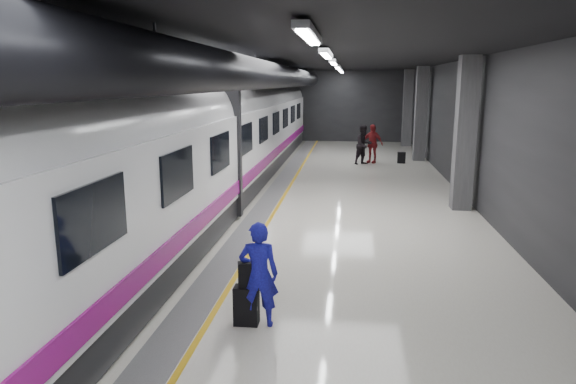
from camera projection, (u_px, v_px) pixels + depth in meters
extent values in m
plane|color=silver|center=(304.00, 221.00, 14.10)|extent=(40.00, 40.00, 0.00)
cube|color=black|center=(305.00, 52.00, 13.16)|extent=(10.00, 40.00, 0.02)
cube|color=#28282B|center=(332.00, 106.00, 33.04)|extent=(10.00, 0.02, 4.50)
cube|color=#28282B|center=(125.00, 137.00, 14.22)|extent=(0.02, 40.00, 4.50)
cube|color=#28282B|center=(500.00, 142.00, 13.03)|extent=(0.02, 40.00, 4.50)
cube|color=slate|center=(256.00, 219.00, 14.26)|extent=(0.65, 39.80, 0.01)
cube|color=gold|center=(270.00, 220.00, 14.21)|extent=(0.10, 39.80, 0.01)
cylinder|color=black|center=(255.00, 74.00, 13.43)|extent=(0.80, 38.00, 0.80)
cube|color=silver|center=(309.00, 34.00, 7.28)|extent=(0.22, 2.60, 0.10)
cube|color=silver|center=(326.00, 54.00, 12.14)|extent=(0.22, 2.60, 0.10)
cube|color=silver|center=(334.00, 62.00, 16.99)|extent=(0.22, 2.60, 0.10)
cube|color=silver|center=(338.00, 67.00, 21.85)|extent=(0.22, 2.60, 0.10)
cube|color=silver|center=(340.00, 70.00, 26.70)|extent=(0.22, 2.60, 0.10)
cube|color=silver|center=(342.00, 71.00, 30.58)|extent=(0.22, 2.60, 0.10)
cube|color=#515154|center=(465.00, 134.00, 15.03)|extent=(0.55, 0.55, 4.50)
cube|color=#515154|center=(421.00, 114.00, 24.74)|extent=(0.55, 0.55, 4.50)
cube|color=#515154|center=(408.00, 108.00, 30.56)|extent=(0.55, 0.55, 4.50)
cube|color=black|center=(189.00, 205.00, 14.41)|extent=(2.80, 38.00, 0.60)
cube|color=white|center=(187.00, 156.00, 14.12)|extent=(2.90, 38.00, 2.20)
cylinder|color=white|center=(185.00, 121.00, 13.92)|extent=(2.80, 38.00, 2.80)
cube|color=#810B6D|center=(240.00, 186.00, 14.11)|extent=(0.04, 38.00, 0.35)
cube|color=black|center=(186.00, 147.00, 14.07)|extent=(3.05, 0.25, 3.80)
cube|color=black|center=(94.00, 218.00, 6.09)|extent=(0.05, 1.60, 0.85)
cube|color=black|center=(178.00, 174.00, 9.01)|extent=(0.05, 1.60, 0.85)
cube|color=black|center=(220.00, 152.00, 11.92)|extent=(0.05, 1.60, 0.85)
cube|color=black|center=(246.00, 138.00, 14.83)|extent=(0.05, 1.60, 0.85)
cube|color=black|center=(264.00, 129.00, 17.74)|extent=(0.05, 1.60, 0.85)
cube|color=black|center=(276.00, 123.00, 20.66)|extent=(0.05, 1.60, 0.85)
cube|color=black|center=(285.00, 118.00, 23.57)|extent=(0.05, 1.60, 0.85)
cube|color=black|center=(293.00, 114.00, 26.48)|extent=(0.05, 1.60, 0.85)
cube|color=black|center=(299.00, 111.00, 29.39)|extent=(0.05, 1.60, 0.85)
imported|color=#1A1EC5|center=(259.00, 274.00, 7.89)|extent=(0.64, 0.45, 1.67)
cube|color=black|center=(246.00, 305.00, 8.02)|extent=(0.38, 0.24, 0.62)
cube|color=black|center=(248.00, 274.00, 7.93)|extent=(0.32, 0.23, 0.39)
imported|color=black|center=(364.00, 145.00, 23.73)|extent=(1.13, 1.09, 1.83)
imported|color=maroon|center=(372.00, 144.00, 24.23)|extent=(1.15, 0.89, 1.82)
cube|color=black|center=(401.00, 158.00, 24.22)|extent=(0.37, 0.25, 0.52)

